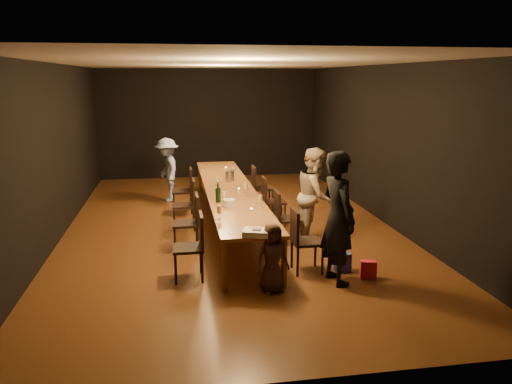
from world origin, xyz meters
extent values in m
plane|color=#482312|center=(0.00, 0.00, 0.00)|extent=(10.00, 10.00, 0.00)
cube|color=black|center=(0.00, 5.00, 1.50)|extent=(6.00, 0.04, 3.00)
cube|color=black|center=(0.00, -5.00, 1.50)|extent=(6.00, 0.04, 3.00)
cube|color=black|center=(-3.00, 0.00, 1.50)|extent=(0.04, 10.00, 3.00)
cube|color=black|center=(3.00, 0.00, 1.50)|extent=(0.04, 10.00, 3.00)
cube|color=silver|center=(0.00, 0.00, 3.00)|extent=(6.00, 10.00, 0.04)
cube|color=brown|center=(0.00, 0.00, 0.72)|extent=(0.90, 6.00, 0.05)
cylinder|color=brown|center=(-0.40, -2.90, 0.35)|extent=(0.08, 0.08, 0.70)
cylinder|color=brown|center=(0.40, -2.90, 0.35)|extent=(0.08, 0.08, 0.70)
cylinder|color=brown|center=(-0.40, 2.90, 0.35)|extent=(0.08, 0.08, 0.70)
cylinder|color=brown|center=(0.40, 2.90, 0.35)|extent=(0.08, 0.08, 0.70)
imported|color=black|center=(1.15, -2.83, 0.91)|extent=(0.55, 0.74, 1.83)
imported|color=#C2AC91|center=(1.34, -1.08, 0.81)|extent=(0.88, 0.97, 1.62)
imported|color=#8298CA|center=(-1.15, 2.23, 0.72)|extent=(0.72, 1.02, 1.44)
imported|color=#3C2922|center=(0.22, -3.00, 0.46)|extent=(0.51, 0.40, 0.93)
cube|color=red|center=(1.63, -2.80, 0.13)|extent=(0.24, 0.17, 0.26)
cube|color=#253DA0|center=(1.36, -2.49, 0.14)|extent=(0.24, 0.18, 0.27)
cube|color=white|center=(0.02, -2.90, 0.79)|extent=(0.40, 0.36, 0.08)
cube|color=black|center=(0.02, -2.93, 0.83)|extent=(0.14, 0.12, 0.00)
cube|color=red|center=(0.02, -2.83, 0.83)|extent=(0.17, 0.08, 0.00)
cylinder|color=white|center=(-0.16, -1.34, 0.81)|extent=(0.22, 0.22, 0.11)
cylinder|color=#A8A7AC|center=(0.08, 0.68, 0.85)|extent=(0.21, 0.21, 0.20)
cylinder|color=#B2B7B2|center=(0.15, -1.67, 0.77)|extent=(0.05, 0.05, 0.03)
cylinder|color=#B2B7B2|center=(0.15, -0.22, 0.77)|extent=(0.05, 0.05, 0.03)
cylinder|color=#B2B7B2|center=(0.15, 2.01, 0.77)|extent=(0.05, 0.05, 0.03)
camera|label=1|loc=(-1.00, -9.01, 2.75)|focal=35.00mm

